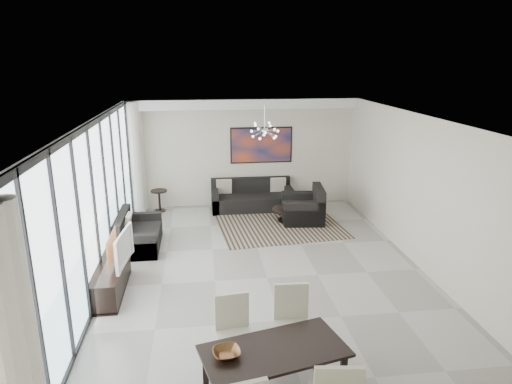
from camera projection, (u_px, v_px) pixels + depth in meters
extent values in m
cube|color=#A8A39B|center=(267.00, 277.00, 8.43)|extent=(6.00, 9.00, 0.02)
cube|color=white|center=(268.00, 122.00, 7.62)|extent=(6.00, 9.00, 0.02)
cube|color=beige|center=(243.00, 153.00, 12.30)|extent=(6.00, 0.02, 2.90)
cube|color=beige|center=(349.00, 370.00, 3.75)|extent=(6.00, 0.02, 2.90)
cube|color=beige|center=(428.00, 197.00, 8.38)|extent=(0.02, 9.00, 2.90)
cube|color=silver|center=(93.00, 210.00, 7.67)|extent=(0.01, 8.95, 2.85)
cube|color=black|center=(86.00, 127.00, 7.28)|extent=(0.04, 8.95, 0.10)
cube|color=black|center=(103.00, 286.00, 8.08)|extent=(0.04, 8.95, 0.06)
cube|color=black|center=(35.00, 301.00, 4.82)|extent=(0.04, 0.05, 2.88)
cube|color=black|center=(62.00, 260.00, 5.77)|extent=(0.04, 0.05, 2.88)
cube|color=black|center=(81.00, 232.00, 6.72)|extent=(0.04, 0.05, 2.88)
cube|color=black|center=(95.00, 210.00, 7.67)|extent=(0.04, 0.05, 2.88)
cube|color=black|center=(106.00, 193.00, 8.63)|extent=(0.04, 0.05, 2.88)
cube|color=black|center=(115.00, 180.00, 9.58)|extent=(0.04, 0.05, 2.88)
cube|color=black|center=(123.00, 169.00, 10.53)|extent=(0.04, 0.05, 2.88)
cube|color=black|center=(129.00, 160.00, 11.48)|extent=(0.04, 0.05, 2.88)
cylinder|color=white|center=(6.00, 370.00, 3.74)|extent=(0.36, 0.36, 2.85)
cylinder|color=white|center=(135.00, 158.00, 11.64)|extent=(0.36, 0.36, 2.85)
cube|color=white|center=(243.00, 104.00, 11.74)|extent=(5.98, 0.40, 0.26)
cube|color=#C7461B|center=(261.00, 145.00, 12.28)|extent=(1.68, 0.04, 0.98)
cylinder|color=silver|center=(265.00, 118.00, 10.11)|extent=(0.02, 0.02, 0.55)
sphere|color=silver|center=(265.00, 131.00, 10.19)|extent=(0.12, 0.12, 0.12)
cube|color=black|center=(280.00, 226.00, 10.99)|extent=(3.10, 2.50, 0.01)
cylinder|color=black|center=(290.00, 210.00, 11.30)|extent=(0.90, 0.90, 0.04)
cylinder|color=black|center=(290.00, 216.00, 11.35)|extent=(0.40, 0.40, 0.28)
cylinder|color=black|center=(290.00, 220.00, 11.38)|extent=(0.63, 0.63, 0.03)
imported|color=brown|center=(290.00, 208.00, 11.26)|extent=(0.25, 0.25, 0.07)
cube|color=black|center=(252.00, 202.00, 12.23)|extent=(2.16, 0.88, 0.39)
cube|color=black|center=(251.00, 184.00, 12.45)|extent=(2.16, 0.18, 0.39)
cube|color=black|center=(215.00, 200.00, 12.09)|extent=(0.18, 0.88, 0.57)
cube|color=black|center=(289.00, 197.00, 12.32)|extent=(0.18, 0.88, 0.57)
cube|color=black|center=(140.00, 239.00, 9.77)|extent=(0.85, 1.51, 0.38)
cube|color=black|center=(122.00, 223.00, 9.62)|extent=(0.17, 1.51, 0.38)
cube|color=black|center=(135.00, 247.00, 9.11)|extent=(0.85, 0.17, 0.55)
cube|color=black|center=(143.00, 224.00, 10.38)|extent=(0.85, 0.17, 0.55)
cube|color=black|center=(302.00, 213.00, 11.33)|extent=(1.09, 1.14, 0.44)
cube|color=black|center=(319.00, 196.00, 11.21)|extent=(0.31, 1.05, 0.44)
cube|color=black|center=(301.00, 204.00, 11.71)|extent=(1.00, 0.30, 0.63)
cube|color=black|center=(305.00, 214.00, 10.90)|extent=(1.00, 0.30, 0.63)
cylinder|color=black|center=(159.00, 191.00, 11.96)|extent=(0.42, 0.42, 0.04)
cylinder|color=black|center=(160.00, 201.00, 12.04)|extent=(0.06, 0.06, 0.53)
cylinder|color=black|center=(160.00, 210.00, 12.11)|extent=(0.29, 0.29, 0.03)
cube|color=black|center=(111.00, 279.00, 7.87)|extent=(0.45, 1.60, 0.50)
imported|color=gray|center=(118.00, 248.00, 7.80)|extent=(0.24, 1.02, 0.58)
cube|color=black|center=(274.00, 351.00, 5.25)|extent=(1.81, 1.21, 0.04)
cube|color=black|center=(206.00, 374.00, 5.38)|extent=(0.07, 0.07, 0.65)
cube|color=black|center=(343.00, 378.00, 5.32)|extent=(0.07, 0.07, 0.65)
cube|color=black|center=(316.00, 347.00, 5.89)|extent=(0.07, 0.07, 0.65)
cube|color=beige|center=(235.00, 338.00, 5.87)|extent=(0.50, 0.50, 0.06)
cube|color=beige|center=(232.00, 312.00, 5.98)|extent=(0.45, 0.10, 0.55)
cylinder|color=black|center=(252.00, 360.00, 5.82)|extent=(0.04, 0.04, 0.42)
cylinder|color=black|center=(220.00, 348.00, 6.06)|extent=(0.04, 0.04, 0.42)
cube|color=beige|center=(293.00, 328.00, 6.05)|extent=(0.49, 0.49, 0.06)
cube|color=beige|center=(291.00, 303.00, 6.17)|extent=(0.47, 0.07, 0.57)
cylinder|color=black|center=(309.00, 352.00, 5.96)|extent=(0.04, 0.04, 0.44)
cylinder|color=black|center=(277.00, 337.00, 6.28)|extent=(0.04, 0.04, 0.44)
imported|color=brown|center=(227.00, 353.00, 5.12)|extent=(0.35, 0.35, 0.08)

